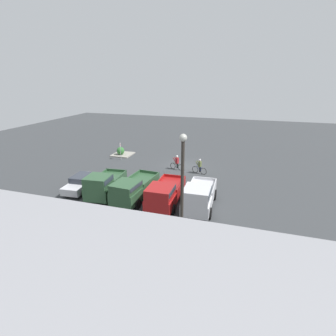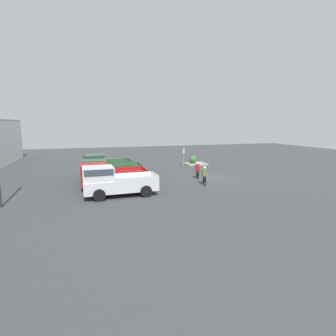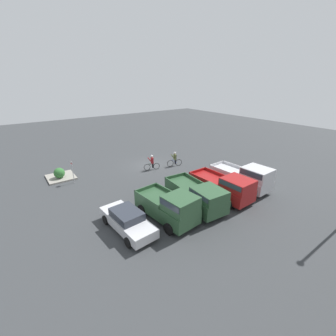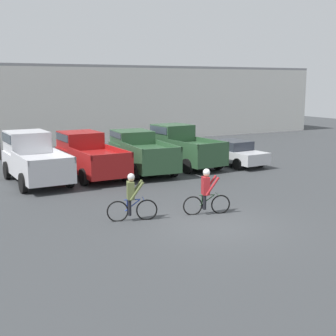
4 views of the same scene
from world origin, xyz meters
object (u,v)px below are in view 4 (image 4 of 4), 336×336
at_px(sedan_0, 232,152).
at_px(pickup_truck_2, 140,151).
at_px(cyclist_1, 132,197).
at_px(cyclist_0, 206,191).
at_px(pickup_truck_0, 33,157).
at_px(pickup_truck_3, 182,146).
at_px(pickup_truck_1, 88,154).

bearing_deg(sedan_0, pickup_truck_2, 172.88).
relative_size(sedan_0, cyclist_1, 2.79).
bearing_deg(cyclist_0, sedan_0, 49.11).
height_order(pickup_truck_0, cyclist_1, pickup_truck_0).
bearing_deg(cyclist_1, cyclist_0, -11.26).
distance_m(pickup_truck_3, cyclist_1, 10.84).
relative_size(pickup_truck_2, pickup_truck_3, 1.13).
bearing_deg(pickup_truck_0, pickup_truck_3, 0.52).
bearing_deg(pickup_truck_0, pickup_truck_2, -0.90).
relative_size(pickup_truck_1, cyclist_1, 3.26).
bearing_deg(cyclist_0, pickup_truck_0, 115.60).
bearing_deg(pickup_truck_3, pickup_truck_0, -179.48).
bearing_deg(pickup_truck_2, pickup_truck_0, 179.10).
bearing_deg(pickup_truck_3, pickup_truck_1, 179.51).
relative_size(sedan_0, cyclist_0, 2.78).
bearing_deg(pickup_truck_3, sedan_0, -16.86).
relative_size(pickup_truck_2, cyclist_1, 3.29).
distance_m(pickup_truck_2, cyclist_1, 9.20).
bearing_deg(pickup_truck_1, cyclist_0, -80.93).
distance_m(pickup_truck_0, pickup_truck_2, 5.65).
relative_size(pickup_truck_2, sedan_0, 1.18).
bearing_deg(sedan_0, pickup_truck_0, 176.00).
bearing_deg(cyclist_1, pickup_truck_1, 81.30).
distance_m(pickup_truck_0, sedan_0, 11.25).
height_order(pickup_truck_3, sedan_0, pickup_truck_3).
bearing_deg(pickup_truck_0, sedan_0, -4.00).
height_order(pickup_truck_0, pickup_truck_2, pickup_truck_0).
bearing_deg(cyclist_0, pickup_truck_3, 65.10).
xyz_separation_m(pickup_truck_0, pickup_truck_1, (2.80, 0.12, -0.09)).
relative_size(pickup_truck_3, cyclist_0, 2.90).
xyz_separation_m(pickup_truck_0, sedan_0, (11.22, -0.78, -0.49)).
xyz_separation_m(sedan_0, cyclist_1, (-9.70, -7.52, 0.12)).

